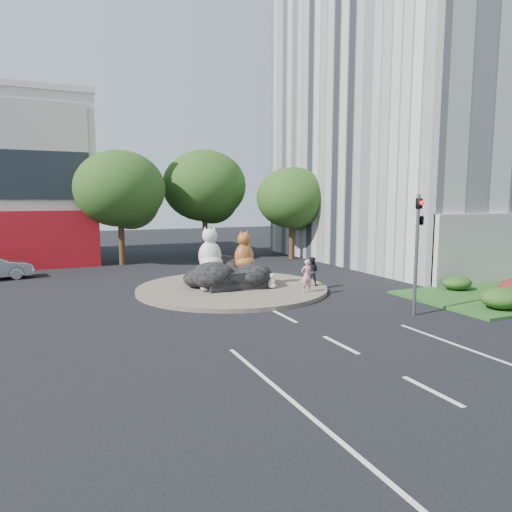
{
  "coord_description": "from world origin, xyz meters",
  "views": [
    {
      "loc": [
        -8.53,
        -12.21,
        4.83
      ],
      "look_at": [
        0.59,
        8.22,
        2.0
      ],
      "focal_mm": 32.0,
      "sensor_mm": 36.0,
      "label": 1
    }
  ],
  "objects_px": {
    "cat_white": "(210,248)",
    "pedestrian_dark": "(312,271)",
    "pedestrian_pink": "(307,276)",
    "litter_bin": "(492,299)",
    "kitten_calico": "(204,283)",
    "cat_tabby": "(244,250)",
    "kitten_white": "(272,281)"
  },
  "relations": [
    {
      "from": "kitten_white",
      "to": "pedestrian_pink",
      "type": "height_order",
      "value": "pedestrian_pink"
    },
    {
      "from": "cat_white",
      "to": "pedestrian_dark",
      "type": "bearing_deg",
      "value": -2.08
    },
    {
      "from": "cat_tabby",
      "to": "kitten_calico",
      "type": "bearing_deg",
      "value": 173.97
    },
    {
      "from": "cat_white",
      "to": "cat_tabby",
      "type": "distance_m",
      "value": 1.8
    },
    {
      "from": "cat_tabby",
      "to": "kitten_white",
      "type": "height_order",
      "value": "cat_tabby"
    },
    {
      "from": "cat_tabby",
      "to": "pedestrian_dark",
      "type": "relative_size",
      "value": 1.34
    },
    {
      "from": "kitten_calico",
      "to": "cat_white",
      "type": "bearing_deg",
      "value": 76.48
    },
    {
      "from": "cat_white",
      "to": "kitten_calico",
      "type": "distance_m",
      "value": 2.01
    },
    {
      "from": "pedestrian_pink",
      "to": "pedestrian_dark",
      "type": "relative_size",
      "value": 1.06
    },
    {
      "from": "pedestrian_dark",
      "to": "litter_bin",
      "type": "xyz_separation_m",
      "value": [
        4.94,
        -7.1,
        -0.53
      ]
    },
    {
      "from": "kitten_calico",
      "to": "pedestrian_dark",
      "type": "relative_size",
      "value": 0.56
    },
    {
      "from": "pedestrian_dark",
      "to": "litter_bin",
      "type": "distance_m",
      "value": 8.67
    },
    {
      "from": "cat_white",
      "to": "pedestrian_dark",
      "type": "xyz_separation_m",
      "value": [
        5.09,
        -1.82,
        -1.28
      ]
    },
    {
      "from": "cat_tabby",
      "to": "litter_bin",
      "type": "height_order",
      "value": "cat_tabby"
    },
    {
      "from": "cat_tabby",
      "to": "kitten_calico",
      "type": "relative_size",
      "value": 2.41
    },
    {
      "from": "kitten_calico",
      "to": "pedestrian_dark",
      "type": "height_order",
      "value": "pedestrian_dark"
    },
    {
      "from": "pedestrian_pink",
      "to": "litter_bin",
      "type": "relative_size",
      "value": 2.54
    },
    {
      "from": "cat_white",
      "to": "litter_bin",
      "type": "xyz_separation_m",
      "value": [
        10.03,
        -8.92,
        -1.81
      ]
    },
    {
      "from": "pedestrian_pink",
      "to": "cat_white",
      "type": "bearing_deg",
      "value": -39.31
    },
    {
      "from": "pedestrian_dark",
      "to": "kitten_white",
      "type": "bearing_deg",
      "value": 38.18
    },
    {
      "from": "cat_tabby",
      "to": "pedestrian_pink",
      "type": "xyz_separation_m",
      "value": [
        2.23,
        -2.73,
        -1.12
      ]
    },
    {
      "from": "kitten_white",
      "to": "pedestrian_pink",
      "type": "distance_m",
      "value": 1.97
    },
    {
      "from": "cat_white",
      "to": "kitten_white",
      "type": "distance_m",
      "value": 3.64
    },
    {
      "from": "kitten_calico",
      "to": "kitten_white",
      "type": "bearing_deg",
      "value": 7.55
    },
    {
      "from": "cat_white",
      "to": "litter_bin",
      "type": "distance_m",
      "value": 13.55
    },
    {
      "from": "cat_tabby",
      "to": "litter_bin",
      "type": "distance_m",
      "value": 11.96
    },
    {
      "from": "cat_white",
      "to": "kitten_calico",
      "type": "bearing_deg",
      "value": -104.72
    },
    {
      "from": "pedestrian_pink",
      "to": "litter_bin",
      "type": "xyz_separation_m",
      "value": [
        6.07,
        -5.71,
        -0.58
      ]
    },
    {
      "from": "kitten_calico",
      "to": "kitten_white",
      "type": "height_order",
      "value": "kitten_calico"
    },
    {
      "from": "cat_tabby",
      "to": "litter_bin",
      "type": "relative_size",
      "value": 3.21
    },
    {
      "from": "litter_bin",
      "to": "kitten_white",
      "type": "bearing_deg",
      "value": 135.08
    },
    {
      "from": "pedestrian_dark",
      "to": "cat_white",
      "type": "bearing_deg",
      "value": 21.81
    }
  ]
}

